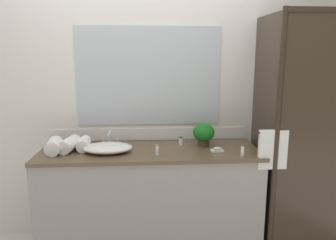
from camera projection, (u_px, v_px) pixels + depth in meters
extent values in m
cube|color=silver|center=(149.00, 96.00, 2.92)|extent=(4.40, 0.05, 2.60)
cube|color=silver|center=(149.00, 134.00, 2.96)|extent=(1.80, 0.01, 0.11)
cube|color=silver|center=(149.00, 76.00, 2.86)|extent=(1.27, 0.01, 0.86)
cube|color=#9E9993|center=(150.00, 202.00, 2.77)|extent=(1.80, 0.56, 0.87)
cube|color=brown|center=(150.00, 152.00, 2.67)|extent=(1.80, 0.58, 0.03)
cylinder|color=#2D2319|center=(276.00, 145.00, 2.44)|extent=(0.04, 0.04, 2.00)
cube|color=#382B21|center=(263.00, 136.00, 2.72)|extent=(0.01, 0.57, 1.96)
cylinder|color=#2D2319|center=(274.00, 133.00, 2.43)|extent=(0.32, 0.02, 0.02)
cube|color=white|center=(273.00, 150.00, 2.46)|extent=(0.22, 0.04, 0.30)
ellipsoid|color=white|center=(108.00, 148.00, 2.60)|extent=(0.40, 0.28, 0.07)
cube|color=silver|center=(111.00, 144.00, 2.81)|extent=(0.17, 0.04, 0.02)
cylinder|color=silver|center=(110.00, 137.00, 2.79)|extent=(0.02, 0.02, 0.11)
cylinder|color=silver|center=(109.00, 133.00, 2.73)|extent=(0.02, 0.12, 0.02)
cylinder|color=silver|center=(104.00, 141.00, 2.80)|extent=(0.02, 0.02, 0.04)
cylinder|color=silver|center=(118.00, 141.00, 2.81)|extent=(0.02, 0.02, 0.04)
cylinder|color=#473828|center=(203.00, 143.00, 2.78)|extent=(0.10, 0.10, 0.05)
ellipsoid|color=#1B6C20|center=(204.00, 132.00, 2.77)|extent=(0.18, 0.18, 0.15)
cube|color=silver|center=(217.00, 151.00, 2.63)|extent=(0.10, 0.07, 0.01)
ellipsoid|color=silver|center=(217.00, 148.00, 2.62)|extent=(0.07, 0.04, 0.02)
cylinder|color=white|center=(157.00, 151.00, 2.52)|extent=(0.02, 0.02, 0.07)
cylinder|color=#9E895B|center=(157.00, 145.00, 2.51)|extent=(0.02, 0.02, 0.01)
cylinder|color=white|center=(181.00, 142.00, 2.80)|extent=(0.03, 0.03, 0.06)
cylinder|color=#2D6638|center=(181.00, 137.00, 2.80)|extent=(0.03, 0.03, 0.02)
cylinder|color=white|center=(242.00, 151.00, 2.49)|extent=(0.03, 0.03, 0.08)
cylinder|color=#2D6638|center=(243.00, 145.00, 2.48)|extent=(0.02, 0.02, 0.01)
cylinder|color=white|center=(54.00, 146.00, 2.57)|extent=(0.14, 0.23, 0.12)
cylinder|color=white|center=(69.00, 145.00, 2.62)|extent=(0.16, 0.25, 0.11)
cylinder|color=white|center=(84.00, 144.00, 2.66)|extent=(0.11, 0.21, 0.10)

